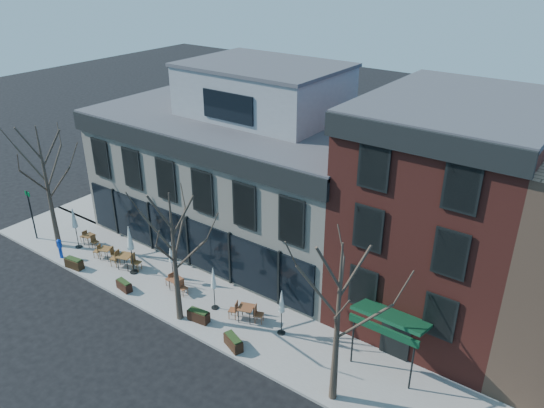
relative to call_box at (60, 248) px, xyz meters
The scene contains 24 objects.
ground 8.17m from the call_box, 29.25° to the left, with size 120.00×120.00×0.00m, color black.
sidewalk_front 10.53m from the call_box, ahead, with size 33.50×4.70×0.15m, color gray.
sidewalk_side 10.83m from the call_box, 112.66° to the left, with size 4.50×12.00×0.15m, color gray.
corner_building 12.17m from the call_box, 51.61° to the left, with size 18.39×10.39×11.10m.
red_brick_building 22.51m from the call_box, 24.02° to the left, with size 8.20×11.78×11.18m.
tree_corner 3.76m from the call_box, 151.27° to the left, with size 3.93×3.98×7.92m.
tree_mid 10.52m from the call_box, ahead, with size 3.50×3.55×7.04m.
tree_right 19.36m from the call_box, ahead, with size 3.72×3.77×7.48m.
sign_pole 3.66m from the call_box, behind, with size 0.50×0.10×3.40m.
call_box is the anchor object (origin of this frame).
cafe_set_0 2.02m from the call_box, 86.97° to the left, with size 1.61×0.66×0.85m.
cafe_set_1 2.81m from the call_box, 33.53° to the left, with size 1.69×0.96×0.87m.
cafe_set_2 4.42m from the call_box, 20.85° to the left, with size 2.05×1.06×1.05m.
cafe_set_3 8.38m from the call_box, 11.83° to the left, with size 1.73×0.77×0.89m.
cafe_set_4 13.07m from the call_box, ahead, with size 1.90×1.09×0.98m.
umbrella_0 1.89m from the call_box, 99.41° to the left, with size 0.44×0.44×2.74m.
umbrella_1 5.31m from the call_box, 17.14° to the left, with size 0.49×0.49×3.04m.
umbrella_2 7.79m from the call_box, 16.98° to the left, with size 0.40×0.40×2.51m.
umbrella_3 11.16m from the call_box, ahead, with size 0.40×0.40×2.47m.
umbrella_4 15.16m from the call_box, ahead, with size 0.40×0.40×2.52m.
planter_0 1.71m from the call_box, ahead, with size 1.19×0.61×0.64m.
planter_1 5.83m from the call_box, ahead, with size 1.06×0.54×0.57m.
planter_2 11.04m from the call_box, ahead, with size 1.19×0.60×0.64m.
planter_3 13.74m from the call_box, ahead, with size 1.23×0.84×0.64m.
Camera 1 is at (19.74, -18.80, 17.17)m, focal length 35.00 mm.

